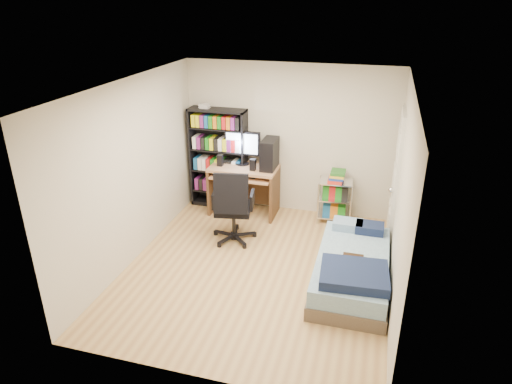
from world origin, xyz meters
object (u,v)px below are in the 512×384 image
(media_shelf, at_px, (219,157))
(bed, at_px, (352,269))
(computer_desk, at_px, (251,171))
(office_chair, at_px, (233,219))

(media_shelf, xyz_separation_m, bed, (2.47, -1.84, -0.66))
(computer_desk, distance_m, bed, 2.56)
(computer_desk, xyz_separation_m, bed, (1.84, -1.70, -0.53))
(computer_desk, height_order, bed, computer_desk)
(media_shelf, bearing_deg, bed, -36.71)
(bed, bearing_deg, office_chair, 159.89)
(media_shelf, distance_m, bed, 3.15)
(media_shelf, relative_size, computer_desk, 1.28)
(bed, bearing_deg, media_shelf, 143.29)
(computer_desk, xyz_separation_m, office_chair, (0.02, -1.03, -0.39))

